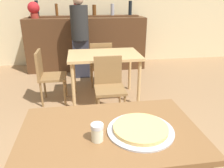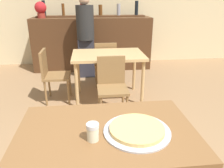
% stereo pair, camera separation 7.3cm
% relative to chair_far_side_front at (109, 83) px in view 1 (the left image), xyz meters
% --- Properties ---
extents(wall_back, '(8.00, 0.05, 2.80)m').
position_rel_chair_far_side_front_xyz_m(wall_back, '(-0.20, 2.74, 0.92)').
color(wall_back, beige).
rests_on(wall_back, ground_plane).
extents(dining_table_near, '(1.17, 0.76, 0.75)m').
position_rel_chair_far_side_front_xyz_m(dining_table_near, '(-0.20, -1.51, 0.19)').
color(dining_table_near, brown).
rests_on(dining_table_near, ground_plane).
extents(dining_table_far, '(1.10, 0.75, 0.75)m').
position_rel_chair_far_side_front_xyz_m(dining_table_far, '(0.00, 0.55, 0.18)').
color(dining_table_far, tan).
rests_on(dining_table_far, ground_plane).
extents(bar_counter, '(2.60, 0.56, 1.14)m').
position_rel_chair_far_side_front_xyz_m(bar_counter, '(-0.20, 2.24, 0.09)').
color(bar_counter, '#4C2D19').
rests_on(bar_counter, ground_plane).
extents(bar_back_shelf, '(2.39, 0.24, 0.35)m').
position_rel_chair_far_side_front_xyz_m(bar_back_shelf, '(-0.17, 2.38, 0.73)').
color(bar_back_shelf, '#4C2D19').
rests_on(bar_back_shelf, bar_counter).
extents(chair_far_side_front, '(0.40, 0.40, 0.83)m').
position_rel_chair_far_side_front_xyz_m(chair_far_side_front, '(0.00, 0.00, 0.00)').
color(chair_far_side_front, olive).
rests_on(chair_far_side_front, ground_plane).
extents(chair_far_side_back, '(0.40, 0.40, 0.83)m').
position_rel_chair_far_side_front_xyz_m(chair_far_side_back, '(0.00, 1.09, 0.00)').
color(chair_far_side_back, olive).
rests_on(chair_far_side_back, ground_plane).
extents(chair_far_side_left, '(0.40, 0.40, 0.83)m').
position_rel_chair_far_side_front_xyz_m(chair_far_side_left, '(-0.87, 0.55, 0.00)').
color(chair_far_side_left, olive).
rests_on(chair_far_side_left, ground_plane).
extents(pizza_tray, '(0.43, 0.43, 0.04)m').
position_rel_chair_far_side_front_xyz_m(pizza_tray, '(-0.01, -1.55, 0.29)').
color(pizza_tray, '#B7B7BC').
rests_on(pizza_tray, dining_table_near).
extents(cheese_shaker, '(0.08, 0.08, 0.11)m').
position_rel_chair_far_side_front_xyz_m(cheese_shaker, '(-0.29, -1.61, 0.33)').
color(cheese_shaker, beige).
rests_on(cheese_shaker, dining_table_near).
extents(person_standing, '(0.34, 0.34, 1.62)m').
position_rel_chair_far_side_front_xyz_m(person_standing, '(-0.34, 1.66, 0.40)').
color(person_standing, '#2D2D38').
rests_on(person_standing, ground_plane).
extents(potted_plant, '(0.24, 0.24, 0.33)m').
position_rel_chair_far_side_front_xyz_m(potted_plant, '(-1.25, 2.19, 0.85)').
color(potted_plant, maroon).
rests_on(potted_plant, bar_counter).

